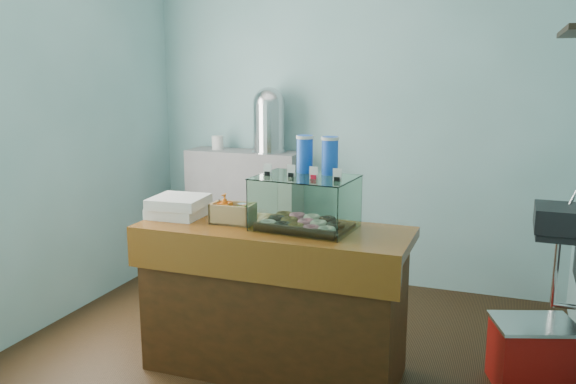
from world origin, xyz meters
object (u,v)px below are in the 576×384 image
at_px(display_case, 307,199).
at_px(coffee_urn, 269,118).
at_px(red_cooler, 532,354).
at_px(counter, 273,299).

relative_size(display_case, coffee_urn, 1.07).
relative_size(coffee_urn, red_cooler, 1.02).
bearing_deg(coffee_urn, counter, -67.13).
xyz_separation_m(counter, display_case, (0.19, 0.07, 0.61)).
xyz_separation_m(counter, coffee_urn, (-0.66, 1.57, 0.93)).
bearing_deg(counter, red_cooler, 12.97).
bearing_deg(red_cooler, display_case, 173.11).
distance_m(coffee_urn, red_cooler, 2.73).
distance_m(counter, display_case, 0.64).
xyz_separation_m(display_case, red_cooler, (1.28, 0.27, -0.87)).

